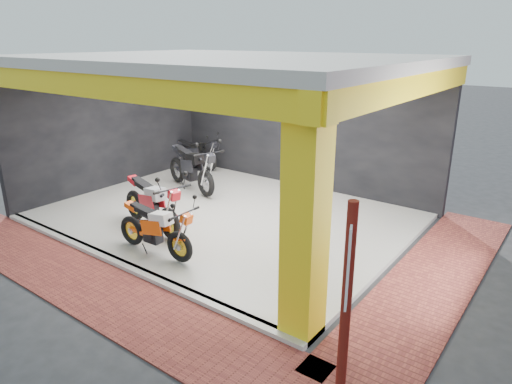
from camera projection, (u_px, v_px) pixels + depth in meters
ground at (163, 248)px, 9.27m from camera, size 80.00×80.00×0.00m
showroom_floor at (226, 216)px, 10.77m from camera, size 8.00×6.00×0.10m
showroom_ceiling at (223, 60)px, 9.64m from camera, size 8.40×6.40×0.20m
back_wall at (298, 126)px, 12.58m from camera, size 8.20×0.20×3.50m
left_wall at (111, 126)px, 12.55m from camera, size 0.20×6.20×3.50m
corner_column at (306, 221)px, 6.01m from camera, size 0.50×0.50×3.50m
header_beam_front at (103, 86)px, 7.46m from camera, size 8.40×0.30×0.40m
header_beam_right at (408, 86)px, 7.47m from camera, size 0.30×6.40×0.40m
floor_kerb at (121, 264)px, 8.48m from camera, size 8.00×0.20×0.10m
paver_front at (84, 283)px, 7.90m from camera, size 9.00×1.40×0.03m
paver_right at (433, 278)px, 8.06m from camera, size 1.40×7.00×0.03m
signpost at (345, 314)px, 4.52m from camera, size 0.16×0.35×2.64m
moto_hero at (179, 232)px, 8.24m from camera, size 2.03×0.81×1.22m
moto_row_a at (169, 208)px, 9.16m from camera, size 2.39×1.27×1.39m
moto_row_b at (205, 170)px, 11.67m from camera, size 2.56×1.53×1.47m
moto_row_d at (209, 153)px, 14.06m from camera, size 1.93×0.86×1.15m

